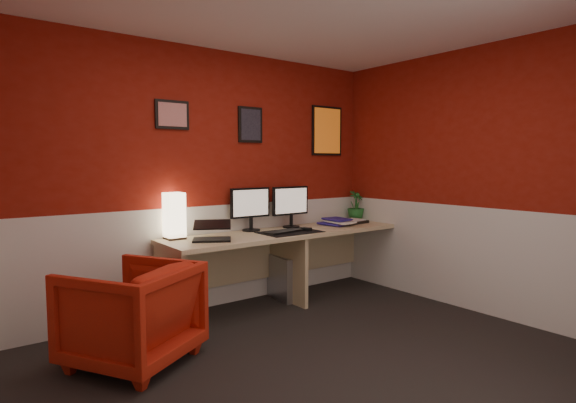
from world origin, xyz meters
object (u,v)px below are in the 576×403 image
(monitor_right, at_px, (291,200))
(pc_tower, at_px, (285,277))
(armchair, at_px, (132,314))
(desk, at_px, (288,267))
(monitor_left, at_px, (251,202))
(laptop, at_px, (212,228))
(shoji_lamp, at_px, (174,217))
(potted_plant, at_px, (356,206))
(zen_tray, at_px, (351,222))

(monitor_right, xyz_separation_m, pc_tower, (-0.13, -0.06, -0.80))
(armchair, bearing_deg, monitor_right, 168.12)
(desk, distance_m, monitor_left, 0.75)
(laptop, distance_m, armchair, 1.08)
(desk, distance_m, pc_tower, 0.19)
(laptop, height_order, pc_tower, laptop)
(pc_tower, distance_m, armchair, 1.90)
(desk, height_order, armchair, desk)
(desk, xyz_separation_m, laptop, (-0.89, -0.05, 0.47))
(shoji_lamp, xyz_separation_m, monitor_right, (1.29, -0.05, 0.09))
(monitor_right, relative_size, armchair, 0.74)
(desk, bearing_deg, monitor_right, 45.47)
(desk, distance_m, potted_plant, 1.29)
(zen_tray, height_order, potted_plant, potted_plant)
(laptop, bearing_deg, monitor_right, 42.41)
(monitor_right, xyz_separation_m, zen_tray, (0.75, -0.14, -0.28))
(pc_tower, bearing_deg, monitor_right, 32.04)
(zen_tray, distance_m, potted_plant, 0.31)
(desk, relative_size, pc_tower, 5.78)
(shoji_lamp, distance_m, monitor_left, 0.82)
(monitor_left, relative_size, potted_plant, 1.64)
(laptop, distance_m, monitor_left, 0.68)
(laptop, height_order, monitor_left, monitor_left)
(desk, bearing_deg, pc_tower, 69.75)
(potted_plant, bearing_deg, desk, -170.82)
(monitor_right, bearing_deg, pc_tower, -155.33)
(potted_plant, height_order, pc_tower, potted_plant)
(laptop, xyz_separation_m, potted_plant, (2.04, 0.24, 0.07))
(laptop, distance_m, pc_tower, 1.13)
(laptop, bearing_deg, shoji_lamp, 158.96)
(desk, bearing_deg, laptop, -176.82)
(zen_tray, bearing_deg, armchair, -169.04)
(zen_tray, height_order, armchair, zen_tray)
(monitor_left, relative_size, monitor_right, 1.00)
(monitor_left, bearing_deg, desk, -38.33)
(monitor_right, distance_m, armchair, 2.15)
(potted_plant, bearing_deg, laptop, -173.41)
(laptop, relative_size, pc_tower, 0.73)
(monitor_left, bearing_deg, pc_tower, -18.39)
(potted_plant, xyz_separation_m, armchair, (-2.91, -0.67, -0.55))
(pc_tower, relative_size, armchair, 0.57)
(shoji_lamp, relative_size, zen_tray, 1.14)
(pc_tower, bearing_deg, desk, -102.87)
(potted_plant, bearing_deg, monitor_right, -179.72)
(monitor_right, bearing_deg, laptop, -167.76)
(zen_tray, xyz_separation_m, pc_tower, (-0.88, 0.08, -0.52))
(monitor_right, height_order, potted_plant, monitor_right)
(monitor_right, bearing_deg, shoji_lamp, 177.74)
(zen_tray, xyz_separation_m, potted_plant, (0.23, 0.15, 0.16))
(monitor_right, xyz_separation_m, armchair, (-1.93, -0.66, -0.66))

